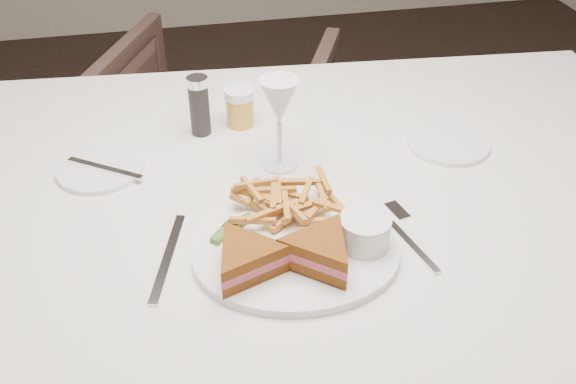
% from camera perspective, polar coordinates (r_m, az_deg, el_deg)
% --- Properties ---
extents(ground, '(5.00, 5.00, 0.00)m').
position_cam_1_polar(ground, '(1.82, -6.76, -15.59)').
color(ground, black).
rests_on(ground, ground).
extents(table, '(1.69, 1.20, 0.75)m').
position_cam_1_polar(table, '(1.38, -0.44, -13.22)').
color(table, silver).
rests_on(table, ground).
extents(chair_far, '(0.88, 0.86, 0.70)m').
position_cam_1_polar(chair_far, '(2.09, -6.28, 5.06)').
color(chair_far, '#49332D').
rests_on(chair_far, ground).
extents(table_setting, '(0.83, 0.63, 0.18)m').
position_cam_1_polar(table_setting, '(1.05, -0.30, -0.73)').
color(table_setting, white).
rests_on(table_setting, table).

